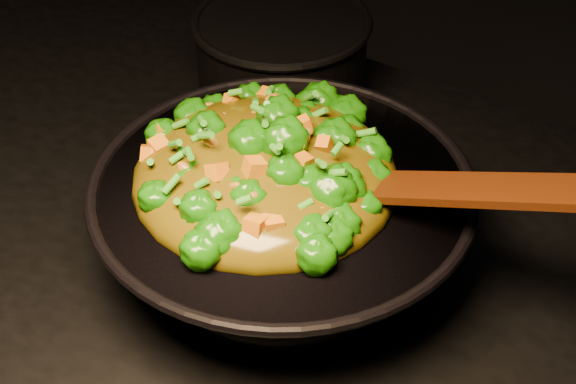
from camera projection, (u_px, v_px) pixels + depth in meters
The scene contains 4 objects.
wok at pixel (282, 225), 0.86m from camera, with size 0.35×0.35×0.10m, color black, non-canonical shape.
stir_fry at pixel (265, 145), 0.80m from camera, with size 0.25×0.25×0.09m, color #196407, non-canonical shape.
spatula at pixel (454, 189), 0.74m from camera, with size 0.29×0.04×0.01m, color #3E1608.
back_pot at pixel (282, 60), 1.07m from camera, with size 0.20×0.20×0.12m, color black.
Camera 1 is at (0.41, -0.46, 1.53)m, focal length 55.00 mm.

